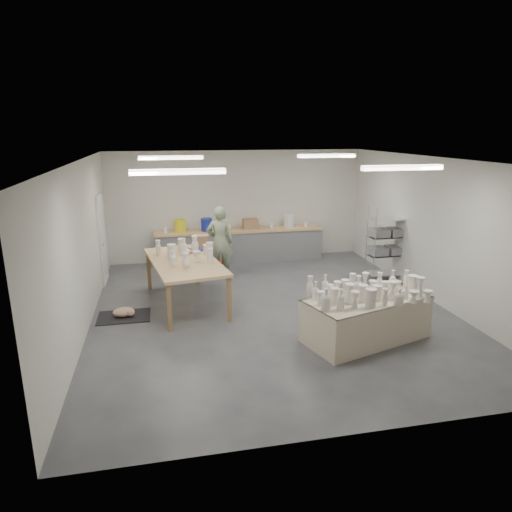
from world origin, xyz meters
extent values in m
plane|color=#424449|center=(0.00, 0.00, 0.00)|extent=(8.00, 8.00, 0.00)
cube|color=white|center=(0.00, 0.00, 2.99)|extent=(7.00, 8.00, 0.02)
cube|color=silver|center=(0.00, 4.00, 1.50)|extent=(7.00, 0.02, 3.00)
cube|color=silver|center=(0.00, -4.00, 1.50)|extent=(7.00, 0.02, 3.00)
cube|color=silver|center=(-3.50, 0.00, 1.50)|extent=(0.02, 8.00, 3.00)
cube|color=silver|center=(3.50, 0.00, 1.50)|extent=(0.02, 8.00, 3.00)
cube|color=white|center=(-3.47, 2.60, 1.05)|extent=(0.05, 0.90, 2.10)
cube|color=white|center=(-1.80, -1.50, 2.94)|extent=(1.40, 0.12, 0.08)
cube|color=white|center=(1.80, -1.50, 2.94)|extent=(1.40, 0.12, 0.08)
cube|color=white|center=(-1.80, 2.00, 2.94)|extent=(1.40, 0.12, 0.08)
cube|color=white|center=(1.80, 2.00, 2.94)|extent=(1.40, 0.12, 0.08)
cube|color=tan|center=(0.00, 3.68, 0.87)|extent=(4.60, 0.60, 0.06)
cube|color=slate|center=(0.00, 3.68, 0.42)|extent=(4.60, 0.55, 0.84)
cylinder|color=yellow|center=(-1.60, 3.68, 1.07)|extent=(0.30, 0.30, 0.34)
cylinder|color=#1C2A9B|center=(-0.90, 3.68, 1.07)|extent=(0.30, 0.30, 0.34)
cylinder|color=white|center=(1.40, 3.68, 1.07)|extent=(0.30, 0.30, 0.34)
cube|color=#A87751|center=(0.30, 3.68, 1.04)|extent=(0.40, 0.30, 0.28)
cylinder|color=white|center=(-2.00, 3.68, 0.97)|extent=(0.10, 0.10, 0.14)
cylinder|color=white|center=(-0.30, 3.68, 0.97)|extent=(0.10, 0.10, 0.14)
cylinder|color=white|center=(0.90, 3.68, 0.97)|extent=(0.10, 0.10, 0.14)
cylinder|color=white|center=(1.90, 3.68, 0.97)|extent=(0.10, 0.10, 0.14)
cylinder|color=silver|center=(2.78, 1.18, 0.90)|extent=(0.02, 0.02, 1.80)
cylinder|color=silver|center=(3.62, 1.18, 0.90)|extent=(0.02, 0.02, 1.80)
cylinder|color=silver|center=(2.78, 1.62, 0.90)|extent=(0.02, 0.02, 1.80)
cylinder|color=silver|center=(3.62, 1.62, 0.90)|extent=(0.02, 0.02, 1.80)
cube|color=silver|center=(3.20, 1.40, 0.15)|extent=(0.88, 0.48, 0.02)
cube|color=silver|center=(3.20, 1.40, 0.60)|extent=(0.88, 0.48, 0.02)
cube|color=silver|center=(3.20, 1.40, 1.05)|extent=(0.88, 0.48, 0.02)
cube|color=silver|center=(3.20, 1.40, 1.50)|extent=(0.88, 0.48, 0.02)
cube|color=slate|center=(2.98, 1.40, 0.72)|extent=(0.38, 0.42, 0.18)
cube|color=slate|center=(3.42, 1.40, 0.72)|extent=(0.38, 0.42, 0.18)
cube|color=slate|center=(2.98, 1.40, 1.17)|extent=(0.38, 0.42, 0.18)
cube|color=slate|center=(3.42, 1.40, 1.17)|extent=(0.38, 0.42, 0.18)
cube|color=olive|center=(1.29, -1.60, 0.32)|extent=(2.07, 1.39, 0.65)
cube|color=beige|center=(1.29, -1.60, 0.73)|extent=(2.35, 1.61, 0.03)
cube|color=beige|center=(1.29, -2.09, 0.37)|extent=(2.05, 0.66, 0.75)
cube|color=beige|center=(1.29, -1.11, 0.37)|extent=(2.05, 0.66, 0.75)
cube|color=tan|center=(-1.67, 0.71, 0.92)|extent=(1.67, 2.71, 0.06)
cube|color=olive|center=(-2.23, -0.49, 0.45)|extent=(0.08, 0.08, 0.89)
cube|color=olive|center=(-1.10, -0.49, 0.45)|extent=(0.08, 0.08, 0.89)
cube|color=olive|center=(-2.23, 1.91, 0.45)|extent=(0.08, 0.08, 0.89)
cube|color=olive|center=(-1.10, 1.91, 0.45)|extent=(0.08, 0.08, 0.89)
ellipsoid|color=silver|center=(-1.57, 1.29, 1.00)|extent=(0.26, 0.26, 0.12)
cylinder|color=#1C2A9B|center=(-1.34, 1.45, 0.97)|extent=(0.26, 0.26, 0.03)
cylinder|color=white|center=(-1.72, 1.55, 1.01)|extent=(0.11, 0.11, 0.12)
cube|color=#A87751|center=(-1.22, 1.73, 1.09)|extent=(0.32, 0.26, 0.28)
cube|color=black|center=(-2.90, 0.26, 0.01)|extent=(1.00, 0.70, 0.02)
ellipsoid|color=white|center=(-2.90, 0.26, 0.11)|extent=(0.46, 0.35, 0.18)
sphere|color=white|center=(-2.76, 0.16, 0.12)|extent=(0.15, 0.15, 0.15)
imported|color=gray|center=(-0.71, 2.41, 0.89)|extent=(0.70, 0.51, 1.77)
cylinder|color=red|center=(-0.71, 2.68, 0.30)|extent=(0.38, 0.38, 0.04)
cylinder|color=silver|center=(-0.57, 2.66, 0.14)|extent=(0.02, 0.02, 0.29)
cylinder|color=silver|center=(-0.76, 2.81, 0.14)|extent=(0.02, 0.02, 0.29)
cylinder|color=silver|center=(-0.80, 2.57, 0.14)|extent=(0.02, 0.02, 0.29)
camera|label=1|loc=(-2.08, -8.36, 3.54)|focal=32.00mm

